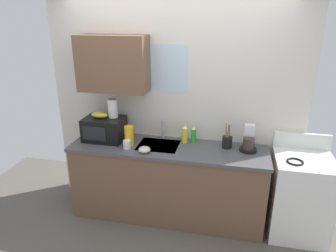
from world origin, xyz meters
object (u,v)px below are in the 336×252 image
object	(u,v)px
dish_soap_bottle_green	(194,135)
mug_white	(127,144)
banana_bunch	(99,115)
stove_range	(299,196)
coffee_maker	(249,141)
paper_towel_roll	(113,108)
utensil_crock	(227,142)
microwave	(104,129)
dish_soap_bottle_yellow	(185,134)
cereal_canister	(129,136)
small_bowl	(144,150)

from	to	relation	value
dish_soap_bottle_green	mug_white	bearing A→B (deg)	-154.77
banana_bunch	stove_range	bearing A→B (deg)	-1.16
banana_bunch	coffee_maker	xyz separation A→B (m)	(1.71, 0.06, -0.20)
paper_towel_roll	dish_soap_bottle_green	size ratio (longest dim) A/B	1.12
paper_towel_roll	utensil_crock	xyz separation A→B (m)	(1.33, 0.02, -0.31)
microwave	dish_soap_bottle_yellow	world-z (taller)	microwave
microwave	cereal_canister	xyz separation A→B (m)	(0.34, -0.10, -0.02)
mug_white	small_bowl	bearing A→B (deg)	-15.26
banana_bunch	small_bowl	bearing A→B (deg)	-22.20
cereal_canister	mug_white	bearing A→B (deg)	-88.39
stove_range	utensil_crock	size ratio (longest dim) A/B	3.73
paper_towel_roll	stove_range	bearing A→B (deg)	-2.58
banana_bunch	cereal_canister	xyz separation A→B (m)	(0.39, -0.10, -0.19)
coffee_maker	utensil_crock	xyz separation A→B (m)	(-0.23, 0.01, -0.03)
cereal_canister	mug_white	xyz separation A→B (m)	(0.00, -0.09, -0.07)
banana_bunch	microwave	bearing A→B (deg)	-1.80
stove_range	mug_white	bearing A→B (deg)	-175.68
dish_soap_bottle_yellow	small_bowl	world-z (taller)	dish_soap_bottle_yellow
paper_towel_roll	cereal_canister	xyz separation A→B (m)	(0.24, -0.15, -0.27)
mug_white	paper_towel_roll	bearing A→B (deg)	135.30
stove_range	cereal_canister	distance (m)	1.98
banana_bunch	utensil_crock	xyz separation A→B (m)	(1.48, 0.07, -0.23)
utensil_crock	microwave	bearing A→B (deg)	-177.15
microwave	small_bowl	xyz separation A→B (m)	(0.56, -0.25, -0.10)
banana_bunch	dish_soap_bottle_yellow	size ratio (longest dim) A/B	0.94
dish_soap_bottle_green	utensil_crock	bearing A→B (deg)	-10.21
mug_white	utensil_crock	distance (m)	1.12
microwave	coffee_maker	xyz separation A→B (m)	(1.66, 0.06, -0.03)
microwave	banana_bunch	world-z (taller)	banana_bunch
dish_soap_bottle_green	utensil_crock	world-z (taller)	utensil_crock
cereal_canister	utensil_crock	size ratio (longest dim) A/B	0.79
coffee_maker	small_bowl	world-z (taller)	coffee_maker
small_bowl	mug_white	bearing A→B (deg)	164.74
paper_towel_roll	utensil_crock	world-z (taller)	paper_towel_roll
mug_white	dish_soap_bottle_green	bearing A→B (deg)	25.23
mug_white	stove_range	bearing A→B (deg)	4.32
paper_towel_roll	small_bowl	world-z (taller)	paper_towel_roll
small_bowl	banana_bunch	bearing A→B (deg)	157.80
microwave	dish_soap_bottle_yellow	xyz separation A→B (m)	(0.94, 0.12, -0.04)
banana_bunch	coffee_maker	distance (m)	1.72
paper_towel_roll	dish_soap_bottle_green	world-z (taller)	paper_towel_roll
stove_range	coffee_maker	distance (m)	0.80
paper_towel_roll	utensil_crock	distance (m)	1.37
dish_soap_bottle_yellow	dish_soap_bottle_green	bearing A→B (deg)	13.40
paper_towel_roll	dish_soap_bottle_yellow	world-z (taller)	paper_towel_roll
stove_range	paper_towel_roll	distance (m)	2.29
dish_soap_bottle_yellow	mug_white	xyz separation A→B (m)	(-0.60, -0.31, -0.05)
coffee_maker	cereal_canister	distance (m)	1.33
microwave	cereal_canister	size ratio (longest dim) A/B	2.00
stove_range	paper_towel_roll	bearing A→B (deg)	177.42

